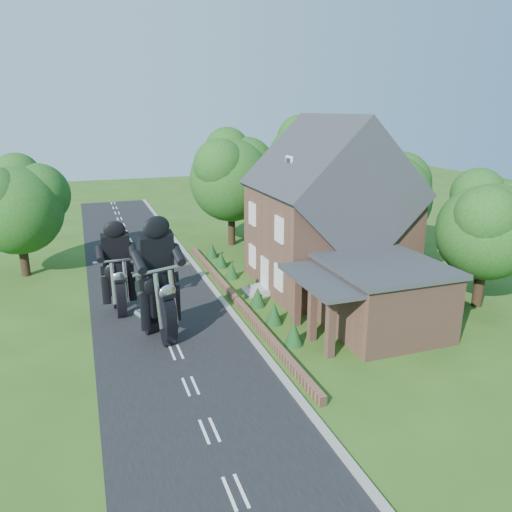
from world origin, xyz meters
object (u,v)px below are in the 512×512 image
object	(u,v)px
motorcycle_lead	(160,322)
garden_wall	(235,298)
house	(328,216)
motorcycle_follow	(120,300)
annex	(379,296)

from	to	relation	value
motorcycle_lead	garden_wall	bearing A→B (deg)	-163.36
house	motorcycle_lead	xyz separation A→B (m)	(-10.93, -4.44, -3.44)
motorcycle_lead	motorcycle_follow	bearing A→B (deg)	-88.38
garden_wall	annex	world-z (taller)	annex
garden_wall	house	world-z (taller)	house
motorcycle_lead	house	bearing A→B (deg)	-177.25
house	motorcycle_lead	size ratio (longest dim) A/B	5.31
house	motorcycle_follow	bearing A→B (deg)	-177.67
annex	motorcycle_follow	xyz separation A→B (m)	(-11.81, 6.29, -1.01)
motorcycle_follow	house	bearing A→B (deg)	179.90
annex	motorcycle_follow	bearing A→B (deg)	151.95
house	annex	world-z (taller)	house
house	annex	xyz separation A→B (m)	(-0.62, -6.80, -2.58)
annex	motorcycle_lead	size ratio (longest dim) A/B	3.66
annex	motorcycle_follow	distance (m)	13.42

